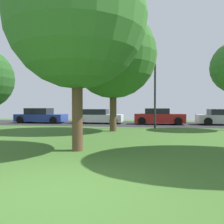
% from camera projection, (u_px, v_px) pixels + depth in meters
% --- Properties ---
extents(ground_plane, '(44.00, 44.00, 0.00)m').
position_uv_depth(ground_plane, '(65.00, 189.00, 4.35)').
color(ground_plane, '#3D6628').
extents(road_strip, '(44.00, 6.40, 0.01)m').
position_uv_depth(road_strip, '(131.00, 124.00, 20.13)').
color(road_strip, '#28282B').
rests_on(road_strip, ground_plane).
extents(oak_tree_right, '(4.87, 4.87, 7.04)m').
position_uv_depth(oak_tree_right, '(77.00, 19.00, 7.94)').
color(oak_tree_right, brown).
rests_on(oak_tree_right, ground_plane).
extents(maple_tree_far, '(5.37, 5.37, 7.42)m').
position_uv_depth(maple_tree_far, '(113.00, 55.00, 14.18)').
color(maple_tree_far, brown).
rests_on(maple_tree_far, ground_plane).
extents(parked_car_blue, '(4.53, 2.10, 1.37)m').
position_uv_depth(parked_car_blue, '(41.00, 116.00, 21.30)').
color(parked_car_blue, '#233893').
rests_on(parked_car_blue, ground_plane).
extents(parked_car_white, '(4.31, 2.04, 1.29)m').
position_uv_depth(parked_car_white, '(98.00, 117.00, 20.68)').
color(parked_car_white, white).
rests_on(parked_car_white, ground_plane).
extents(parked_car_red, '(4.16, 1.97, 1.36)m').
position_uv_depth(parked_car_red, '(159.00, 117.00, 19.59)').
color(parked_car_red, '#B21E1E').
rests_on(parked_car_red, ground_plane).
extents(street_lamp_post, '(0.14, 0.14, 4.50)m').
position_uv_depth(street_lamp_post, '(155.00, 96.00, 16.00)').
color(street_lamp_post, '#2D2D33').
rests_on(street_lamp_post, ground_plane).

